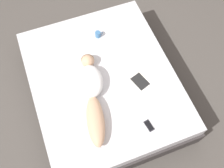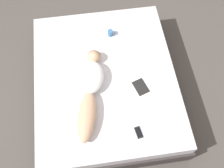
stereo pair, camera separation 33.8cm
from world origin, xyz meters
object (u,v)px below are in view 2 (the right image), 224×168
object	(u,v)px
person	(90,88)
coffee_mug	(111,33)
open_magazine	(133,91)
cell_phone	(139,132)

from	to	relation	value
person	coffee_mug	size ratio (longest dim) A/B	11.19
open_magazine	coffee_mug	size ratio (longest dim) A/B	4.89
open_magazine	coffee_mug	distance (m)	0.95
person	open_magazine	xyz separation A→B (m)	(0.54, -0.07, -0.09)
open_magazine	cell_phone	size ratio (longest dim) A/B	3.60
open_magazine	cell_phone	bearing A→B (deg)	-111.33
person	coffee_mug	world-z (taller)	person
person	coffee_mug	xyz separation A→B (m)	(0.38, 0.87, -0.04)
coffee_mug	cell_phone	bearing A→B (deg)	-85.04
person	cell_phone	world-z (taller)	person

